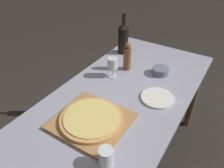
% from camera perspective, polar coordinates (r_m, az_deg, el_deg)
% --- Properties ---
extents(ground_plane, '(12.00, 12.00, 0.00)m').
position_cam_1_polar(ground_plane, '(2.00, 1.56, -20.78)').
color(ground_plane, '#2D2823').
extents(dining_table, '(0.81, 1.75, 0.77)m').
position_cam_1_polar(dining_table, '(1.48, 1.97, -6.09)').
color(dining_table, '#9393A8').
rests_on(dining_table, ground_plane).
extents(cutting_board, '(0.40, 0.38, 0.02)m').
position_cam_1_polar(cutting_board, '(1.25, -5.33, -9.61)').
color(cutting_board, '#A87A47').
rests_on(cutting_board, dining_table).
extents(pizza, '(0.36, 0.36, 0.02)m').
position_cam_1_polar(pizza, '(1.24, -5.38, -8.94)').
color(pizza, tan).
rests_on(pizza, cutting_board).
extents(wine_bottle, '(0.09, 0.09, 0.34)m').
position_cam_1_polar(wine_bottle, '(1.89, 2.97, 11.93)').
color(wine_bottle, black).
rests_on(wine_bottle, dining_table).
extents(pepper_mill, '(0.06, 0.06, 0.22)m').
position_cam_1_polar(pepper_mill, '(1.66, 3.99, 7.07)').
color(pepper_mill, brown).
rests_on(pepper_mill, dining_table).
extents(wine_glass, '(0.07, 0.07, 0.15)m').
position_cam_1_polar(wine_glass, '(1.57, 0.16, 5.24)').
color(wine_glass, silver).
rests_on(wine_glass, dining_table).
extents(small_bowl, '(0.12, 0.12, 0.05)m').
position_cam_1_polar(small_bowl, '(1.67, 12.52, 3.35)').
color(small_bowl, slate).
rests_on(small_bowl, dining_table).
extents(drinking_tumbler, '(0.07, 0.07, 0.10)m').
position_cam_1_polar(drinking_tumbler, '(1.04, -1.60, -18.55)').
color(drinking_tumbler, silver).
rests_on(drinking_tumbler, dining_table).
extents(dinner_plate, '(0.21, 0.21, 0.01)m').
position_cam_1_polar(dinner_plate, '(1.43, 11.76, -3.55)').
color(dinner_plate, white).
rests_on(dinner_plate, dining_table).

